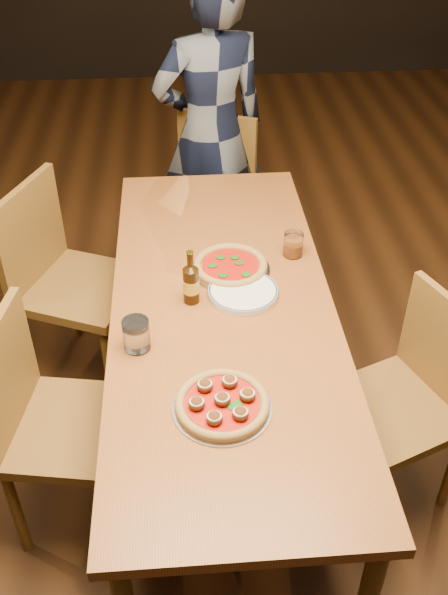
{
  "coord_description": "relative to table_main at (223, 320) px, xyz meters",
  "views": [
    {
      "loc": [
        -0.14,
        -1.86,
        2.23
      ],
      "look_at": [
        0.0,
        -0.05,
        0.82
      ],
      "focal_mm": 40.0,
      "sensor_mm": 36.0,
      "label": 1
    }
  ],
  "objects": [
    {
      "name": "water_glass",
      "position": [
        -0.3,
        -0.21,
        0.13
      ],
      "size": [
        0.09,
        0.09,
        0.11
      ],
      "primitive_type": "cylinder",
      "color": "white",
      "rests_on": "table_main"
    },
    {
      "name": "chair_end",
      "position": [
        -0.01,
        1.21,
        -0.21
      ],
      "size": [
        0.57,
        0.57,
        0.93
      ],
      "primitive_type": null,
      "rotation": [
        0.0,
        0.0,
        -0.41
      ],
      "color": "brown",
      "rests_on": "ground"
    },
    {
      "name": "beer_bottle",
      "position": [
        -0.11,
        0.03,
        0.15
      ],
      "size": [
        0.06,
        0.06,
        0.21
      ],
      "rotation": [
        0.0,
        0.0,
        -0.43
      ],
      "color": "black",
      "rests_on": "table_main"
    },
    {
      "name": "ground",
      "position": [
        0.0,
        0.0,
        -0.68
      ],
      "size": [
        9.0,
        9.0,
        0.0
      ],
      "primitive_type": "plane",
      "color": "black"
    },
    {
      "name": "pizza_meatball",
      "position": [
        -0.04,
        -0.5,
        0.09
      ],
      "size": [
        0.3,
        0.3,
        0.06
      ],
      "rotation": [
        0.0,
        0.0,
        -0.11
      ],
      "color": "#B7B7BF",
      "rests_on": "table_main"
    },
    {
      "name": "chair_main_sw",
      "position": [
        -0.58,
        0.49,
        -0.18
      ],
      "size": [
        0.6,
        0.6,
        0.99
      ],
      "primitive_type": null,
      "rotation": [
        0.0,
        0.0,
        1.17
      ],
      "color": "brown",
      "rests_on": "ground"
    },
    {
      "name": "plate_stack",
      "position": [
        0.08,
        0.05,
        0.08
      ],
      "size": [
        0.26,
        0.26,
        0.02
      ],
      "primitive_type": "cylinder",
      "color": "white",
      "rests_on": "table_main"
    },
    {
      "name": "diner",
      "position": [
        0.04,
        1.32,
        0.15
      ],
      "size": [
        0.69,
        0.55,
        1.65
      ],
      "primitive_type": "imported",
      "rotation": [
        0.0,
        0.0,
        3.42
      ],
      "color": "black",
      "rests_on": "ground"
    },
    {
      "name": "chair_main_nw",
      "position": [
        -0.54,
        -0.29,
        -0.21
      ],
      "size": [
        0.51,
        0.51,
        0.94
      ],
      "primitive_type": null,
      "rotation": [
        0.0,
        0.0,
        1.4
      ],
      "color": "brown",
      "rests_on": "ground"
    },
    {
      "name": "pizza_margherita",
      "position": [
        0.04,
        0.21,
        0.09
      ],
      "size": [
        0.31,
        0.31,
        0.04
      ],
      "rotation": [
        0.0,
        0.0,
        0.1
      ],
      "color": "#B7B7BF",
      "rests_on": "table_main"
    },
    {
      "name": "table_main",
      "position": [
        0.0,
        0.0,
        0.0
      ],
      "size": [
        0.8,
        2.0,
        0.75
      ],
      "color": "brown",
      "rests_on": "ground"
    },
    {
      "name": "amber_glass",
      "position": [
        0.3,
        0.3,
        0.12
      ],
      "size": [
        0.08,
        0.08,
        0.1
      ],
      "primitive_type": "cylinder",
      "color": "#904410",
      "rests_on": "table_main"
    },
    {
      "name": "chair_main_e",
      "position": [
        0.59,
        -0.27,
        -0.23
      ],
      "size": [
        0.55,
        0.55,
        0.9
      ],
      "primitive_type": null,
      "rotation": [
        0.0,
        0.0,
        -1.19
      ],
      "color": "brown",
      "rests_on": "ground"
    }
  ]
}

